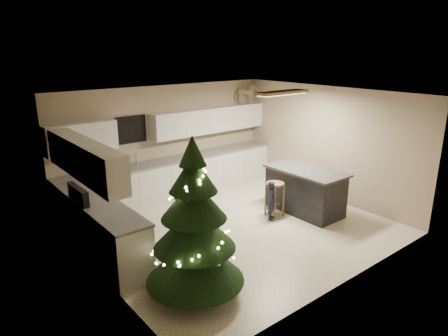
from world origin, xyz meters
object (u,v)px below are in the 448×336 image
at_px(bar_stool, 275,191).
at_px(rocking_horse, 245,94).
at_px(island, 305,190).
at_px(christmas_tree, 194,232).
at_px(toddler, 272,200).

height_order(bar_stool, rocking_horse, rocking_horse).
xyz_separation_m(island, bar_stool, (-0.65, 0.26, 0.06)).
relative_size(christmas_tree, rocking_horse, 3.65).
bearing_deg(christmas_tree, bar_stool, 23.37).
bearing_deg(island, toddler, 169.25).
xyz_separation_m(island, toddler, (-0.84, 0.16, -0.07)).
bearing_deg(rocking_horse, christmas_tree, 152.39).
height_order(christmas_tree, toddler, christmas_tree).
distance_m(toddler, rocking_horse, 3.41).
distance_m(island, christmas_tree, 3.72).
bearing_deg(bar_stool, christmas_tree, -156.63).
bearing_deg(toddler, christmas_tree, 160.64).
height_order(island, rocking_horse, rocking_horse).
relative_size(christmas_tree, toddler, 2.85).
bearing_deg(island, bar_stool, 158.27).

